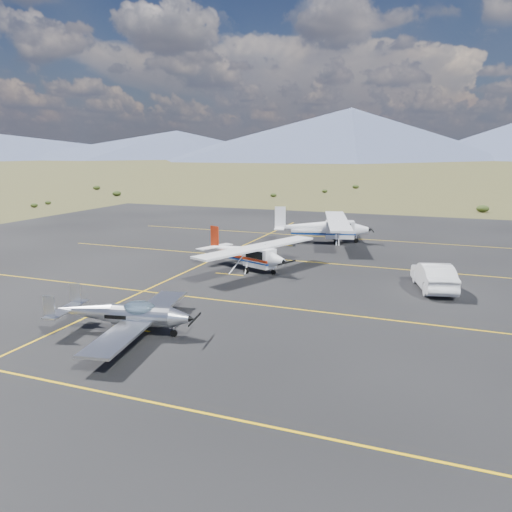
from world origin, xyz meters
The scene contains 6 objects.
ground centered at (0.00, 0.00, 0.00)m, with size 1600.00×1600.00×0.00m, color #383D1C.
apron centered at (0.00, 7.00, 0.00)m, with size 72.00×72.00×0.02m, color black.
aircraft_low_wing centered at (-2.81, -4.06, 0.90)m, with size 6.32×8.72×1.88m.
aircraft_cessna centered at (-2.53, 9.34, 1.18)m, with size 7.47×10.18×2.64m.
aircraft_plain centered at (0.00, 21.10, 1.39)m, with size 8.17×12.33×3.13m.
sedan centered at (9.65, 8.45, 0.82)m, with size 1.71×4.90×1.61m, color white.
Camera 1 is at (10.09, -21.61, 8.01)m, focal length 35.00 mm.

